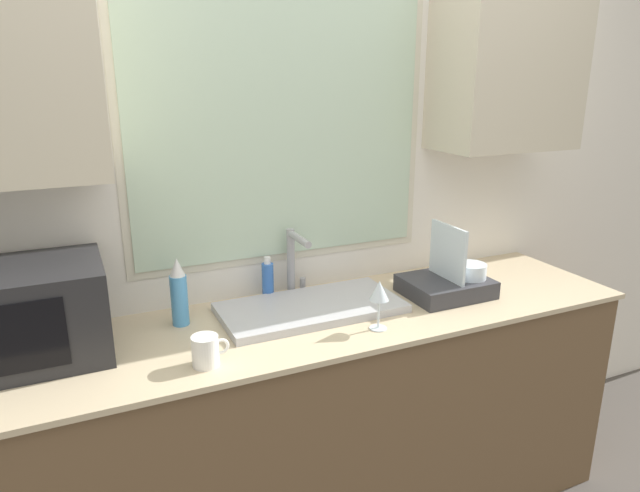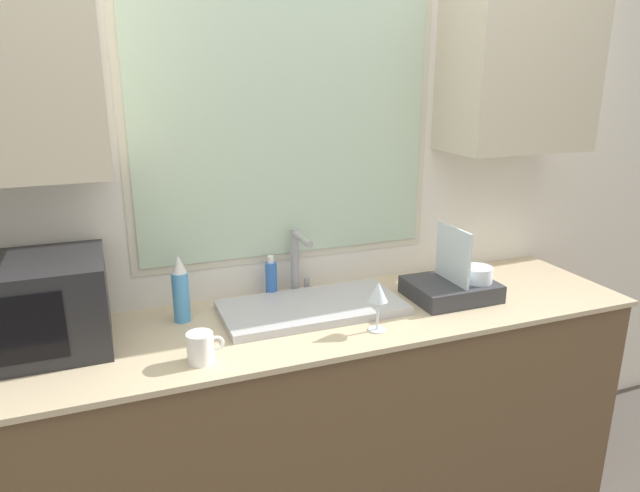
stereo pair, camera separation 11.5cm
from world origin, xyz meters
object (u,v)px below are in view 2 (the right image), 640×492
(spray_bottle, at_px, (181,290))
(mug_near_sink, at_px, (201,347))
(soap_bottle, at_px, (271,279))
(faucet, at_px, (298,257))
(dish_rack, at_px, (454,285))
(microwave, at_px, (27,307))
(wine_glass, at_px, (378,294))

(spray_bottle, bearing_deg, mug_near_sink, -88.07)
(spray_bottle, xyz_separation_m, soap_bottle, (0.36, 0.10, -0.04))
(faucet, bearing_deg, dish_rack, -23.41)
(microwave, distance_m, wine_glass, 1.14)
(spray_bottle, xyz_separation_m, mug_near_sink, (0.01, -0.33, -0.07))
(spray_bottle, height_order, soap_bottle, spray_bottle)
(wine_glass, bearing_deg, soap_bottle, 121.57)
(microwave, relative_size, wine_glass, 2.70)
(faucet, bearing_deg, microwave, -171.77)
(microwave, height_order, spray_bottle, microwave)
(dish_rack, xyz_separation_m, wine_glass, (-0.42, -0.16, 0.08))
(spray_bottle, xyz_separation_m, wine_glass, (0.62, -0.32, 0.02))
(microwave, xyz_separation_m, spray_bottle, (0.48, 0.06, -0.03))
(spray_bottle, distance_m, soap_bottle, 0.38)
(dish_rack, distance_m, wine_glass, 0.46)
(microwave, relative_size, spray_bottle, 1.95)
(dish_rack, xyz_separation_m, spray_bottle, (-1.04, 0.16, 0.07))
(faucet, height_order, spray_bottle, faucet)
(mug_near_sink, bearing_deg, dish_rack, 9.33)
(dish_rack, bearing_deg, soap_bottle, 159.08)
(microwave, height_order, soap_bottle, microwave)
(soap_bottle, bearing_deg, faucet, -6.61)
(dish_rack, relative_size, spray_bottle, 1.33)
(faucet, bearing_deg, mug_near_sink, -137.91)
(microwave, xyz_separation_m, mug_near_sink, (0.49, -0.28, -0.10))
(dish_rack, distance_m, mug_near_sink, 1.04)
(soap_bottle, relative_size, mug_near_sink, 1.49)
(spray_bottle, bearing_deg, faucet, 10.01)
(wine_glass, bearing_deg, microwave, 166.30)
(dish_rack, bearing_deg, spray_bottle, 171.08)
(soap_bottle, relative_size, wine_glass, 0.98)
(dish_rack, height_order, soap_bottle, dish_rack)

